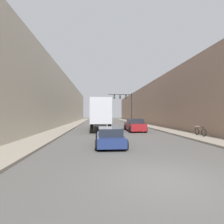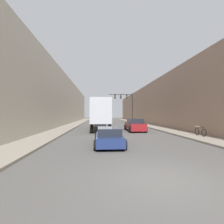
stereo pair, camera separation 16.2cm
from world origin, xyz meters
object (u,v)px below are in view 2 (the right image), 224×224
Objects in this scene: suv_car at (135,125)px; parked_bicycle at (200,132)px; semi_truck at (100,113)px; traffic_signal_gantry at (126,102)px; sedan_car at (109,137)px.

parked_bicycle is at bearing -52.50° from suv_car.
semi_truck is 2.69× the size of suv_car.
suv_car is 17.64m from traffic_signal_gantry.
parked_bicycle is at bearing 22.08° from sedan_car.
suv_car reaches higher than parked_bicycle.
sedan_car reaches higher than parked_bicycle.
traffic_signal_gantry is (6.01, 13.78, 2.57)m from semi_truck.
semi_truck is at bearing -113.54° from traffic_signal_gantry.
sedan_car is 27.87m from traffic_signal_gantry.
sedan_car is (0.48, -13.20, -1.68)m from semi_truck.
semi_truck is 13.47m from parked_bicycle.
suv_car is (3.88, 9.90, 0.16)m from sedan_car.
traffic_signal_gantry is at bearing 97.86° from parked_bicycle.
semi_truck is 5.68m from suv_car.
traffic_signal_gantry is at bearing 66.46° from semi_truck.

